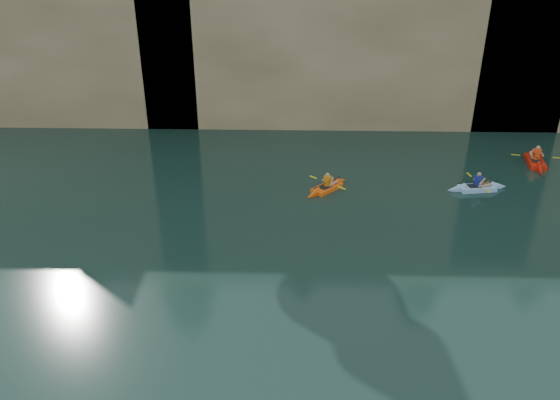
{
  "coord_description": "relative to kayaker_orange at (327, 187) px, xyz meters",
  "views": [
    {
      "loc": [
        -1.31,
        -9.25,
        10.64
      ],
      "look_at": [
        -1.74,
        6.1,
        3.0
      ],
      "focal_mm": 35.0,
      "sensor_mm": 36.0,
      "label": 1
    }
  ],
  "objects": [
    {
      "name": "sea_cave_west",
      "position": [
        -18.21,
        8.72,
        1.87
      ],
      "size": [
        4.5,
        1.0,
        4.0
      ],
      "primitive_type": "cube",
      "color": "black",
      "rests_on": "ground"
    },
    {
      "name": "cliff_slab_center",
      "position": [
        1.79,
        9.37,
        5.57
      ],
      "size": [
        24.0,
        2.4,
        11.4
      ],
      "primitive_type": "cube",
      "color": "tan",
      "rests_on": "ground"
    },
    {
      "name": "sea_cave_east",
      "position": [
        9.79,
        8.72,
        2.12
      ],
      "size": [
        5.0,
        1.0,
        4.5
      ],
      "primitive_type": "cube",
      "color": "black",
      "rests_on": "ground"
    },
    {
      "name": "kayaker_ltblue_mid",
      "position": [
        6.81,
        0.17,
        0.01
      ],
      "size": [
        2.93,
        2.15,
        1.09
      ],
      "rotation": [
        0.0,
        0.0,
        0.17
      ],
      "color": "#94C3F9",
      "rests_on": "ground"
    },
    {
      "name": "kayaker_red_far",
      "position": [
        10.67,
        3.37,
        0.02
      ],
      "size": [
        2.36,
        3.36,
        1.21
      ],
      "rotation": [
        0.0,
        0.0,
        1.39
      ],
      "color": "red",
      "rests_on": "ground"
    },
    {
      "name": "kayaker_orange",
      "position": [
        0.0,
        0.0,
        0.0
      ],
      "size": [
        2.32,
        2.45,
        1.04
      ],
      "rotation": [
        0.0,
        0.0,
        0.83
      ],
      "color": "#FE5B10",
      "rests_on": "ground"
    },
    {
      "name": "cliff",
      "position": [
        -0.21,
        16.77,
        5.87
      ],
      "size": [
        70.0,
        16.0,
        12.0
      ],
      "primitive_type": "cube",
      "color": "tan",
      "rests_on": "ground"
    },
    {
      "name": "sea_cave_center",
      "position": [
        -4.21,
        8.72,
        1.47
      ],
      "size": [
        3.5,
        1.0,
        3.2
      ],
      "primitive_type": "cube",
      "color": "black",
      "rests_on": "ground"
    }
  ]
}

